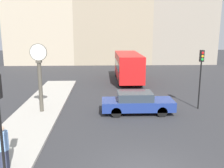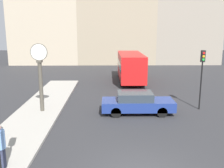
{
  "view_description": "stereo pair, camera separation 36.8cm",
  "coord_description": "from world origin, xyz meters",
  "px_view_note": "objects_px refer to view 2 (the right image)",
  "views": [
    {
      "loc": [
        -1.55,
        -8.09,
        5.21
      ],
      "look_at": [
        -0.93,
        7.15,
        1.93
      ],
      "focal_mm": 40.0,
      "sensor_mm": 36.0,
      "label": 1
    },
    {
      "loc": [
        -1.18,
        -8.1,
        5.21
      ],
      "look_at": [
        -0.93,
        7.15,
        1.93
      ],
      "focal_mm": 40.0,
      "sensor_mm": 36.0,
      "label": 2
    }
  ],
  "objects_px": {
    "bus_distant": "(131,66)",
    "traffic_light_far": "(202,68)",
    "street_clock": "(40,75)",
    "sedan_car": "(137,103)",
    "pedestrian_blue_stripe": "(0,147)"
  },
  "relations": [
    {
      "from": "sedan_car",
      "to": "traffic_light_far",
      "type": "relative_size",
      "value": 1.15
    },
    {
      "from": "bus_distant",
      "to": "street_clock",
      "type": "height_order",
      "value": "street_clock"
    },
    {
      "from": "traffic_light_far",
      "to": "pedestrian_blue_stripe",
      "type": "bearing_deg",
      "value": -144.29
    },
    {
      "from": "bus_distant",
      "to": "pedestrian_blue_stripe",
      "type": "bearing_deg",
      "value": -110.7
    },
    {
      "from": "sedan_car",
      "to": "bus_distant",
      "type": "height_order",
      "value": "bus_distant"
    },
    {
      "from": "bus_distant",
      "to": "pedestrian_blue_stripe",
      "type": "xyz_separation_m",
      "value": [
        -6.4,
        -16.95,
        -0.69
      ]
    },
    {
      "from": "bus_distant",
      "to": "street_clock",
      "type": "xyz_separation_m",
      "value": [
        -6.6,
        -10.15,
        0.85
      ]
    },
    {
      "from": "traffic_light_far",
      "to": "street_clock",
      "type": "relative_size",
      "value": 0.92
    },
    {
      "from": "street_clock",
      "to": "pedestrian_blue_stripe",
      "type": "bearing_deg",
      "value": -88.32
    },
    {
      "from": "bus_distant",
      "to": "traffic_light_far",
      "type": "distance_m",
      "value": 10.4
    },
    {
      "from": "bus_distant",
      "to": "pedestrian_blue_stripe",
      "type": "distance_m",
      "value": 18.13
    },
    {
      "from": "pedestrian_blue_stripe",
      "to": "sedan_car",
      "type": "bearing_deg",
      "value": 48.07
    },
    {
      "from": "traffic_light_far",
      "to": "street_clock",
      "type": "xyz_separation_m",
      "value": [
        -10.41,
        -0.54,
        -0.34
      ]
    },
    {
      "from": "bus_distant",
      "to": "street_clock",
      "type": "relative_size",
      "value": 1.79
    },
    {
      "from": "street_clock",
      "to": "pedestrian_blue_stripe",
      "type": "distance_m",
      "value": 6.98
    }
  ]
}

